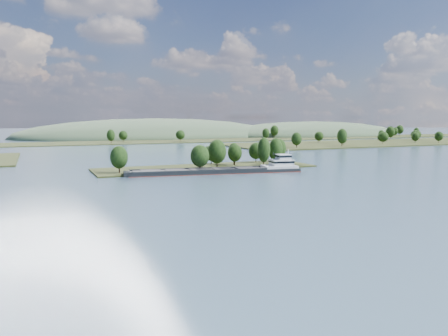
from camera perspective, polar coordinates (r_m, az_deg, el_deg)
name	(u,v)px	position (r m, az deg, el deg)	size (l,w,h in m)	color
ground	(272,187)	(145.37, 6.24, -2.53)	(1800.00, 1800.00, 0.00)	#3D556A
tree_island	(219,159)	(199.68, -0.67, 1.19)	(100.00, 32.80, 14.75)	#252C13
right_bank	(394,142)	(429.65, 21.33, 3.23)	(320.00, 90.00, 15.38)	#252C13
back_shoreline	(129,142)	(412.84, -12.25, 3.37)	(900.00, 60.00, 15.13)	#252C13
hill_east	(312,135)	(579.24, 11.44, 4.21)	(260.00, 140.00, 36.00)	#3B5138
hill_west	(156,137)	(521.85, -8.93, 4.01)	(320.00, 160.00, 44.00)	#3B5138
cargo_barge	(227,170)	(182.08, 0.39, -0.25)	(74.12, 20.36, 9.96)	black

